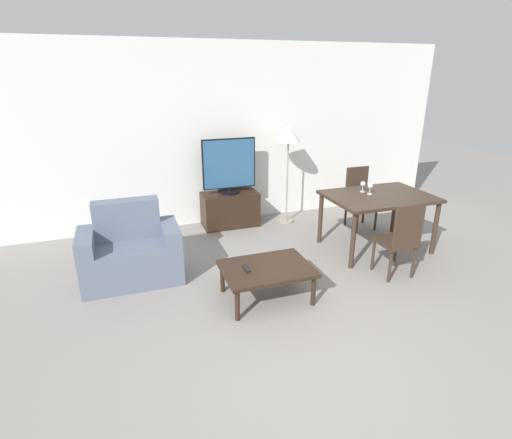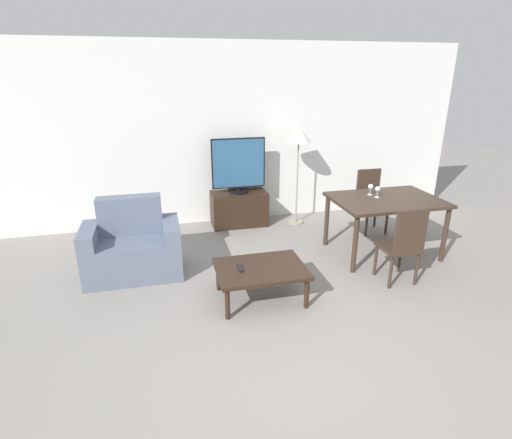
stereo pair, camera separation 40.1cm
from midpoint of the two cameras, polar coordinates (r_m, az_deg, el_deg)
ground_plane at (r=3.50m, az=10.43°, el=-20.57°), size 18.00×18.00×0.00m
wall_back at (r=6.20m, az=-2.69°, el=11.84°), size 7.74×0.06×2.70m
armchair at (r=4.83m, az=-14.94°, el=-4.05°), size 1.09×0.63×0.91m
tv_stand at (r=6.21m, az=-0.59°, el=1.55°), size 0.85×0.44×0.53m
tv at (r=6.02m, az=-0.61°, el=7.68°), size 0.81×0.28×0.83m
coffee_table at (r=4.18m, az=3.47°, el=-7.38°), size 0.92×0.68×0.37m
dining_table at (r=5.43m, az=20.09°, el=1.97°), size 1.35×0.95×0.75m
dining_chair_near at (r=4.76m, az=22.59°, el=-3.15°), size 0.40×0.40×0.92m
dining_chair_far at (r=6.23m, az=17.81°, el=2.88°), size 0.40×0.40×0.92m
floor_lamp at (r=6.09m, az=8.05°, el=11.32°), size 0.36×0.36×1.52m
remote_primary at (r=4.11m, az=0.51°, el=-7.03°), size 0.04×0.15×0.02m
wine_glass_left at (r=5.38m, az=19.06°, el=4.01°), size 0.07×0.07×0.15m
wine_glass_center at (r=5.46m, az=18.10°, el=4.37°), size 0.07×0.07×0.15m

